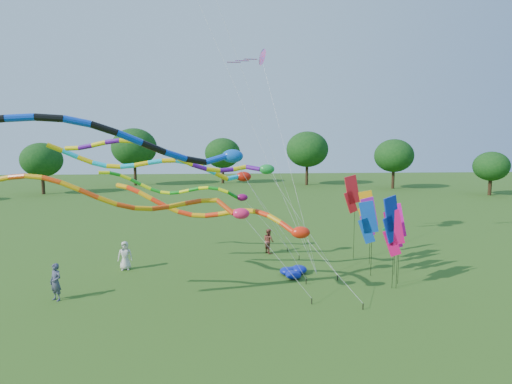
{
  "coord_description": "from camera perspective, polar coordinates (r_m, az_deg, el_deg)",
  "views": [
    {
      "loc": [
        -2.6,
        -18.8,
        7.75
      ],
      "look_at": [
        -0.82,
        5.25,
        4.8
      ],
      "focal_mm": 30.0,
      "sensor_mm": 36.0,
      "label": 1
    }
  ],
  "objects": [
    {
      "name": "tube_kite_orange",
      "position": [
        19.77,
        -13.76,
        -1.11
      ],
      "size": [
        13.84,
        1.2,
        6.86
      ],
      "rotation": [
        0.0,
        0.0,
        -0.02
      ],
      "color": "black",
      "rests_on": "ground"
    },
    {
      "name": "tube_kite_purple",
      "position": [
        22.28,
        -8.22,
        4.29
      ],
      "size": [
        14.01,
        1.31,
        8.38
      ],
      "rotation": [
        0.0,
        0.0,
        0.03
      ],
      "color": "black",
      "rests_on": "ground"
    },
    {
      "name": "delta_kite_high_c",
      "position": [
        29.25,
        0.68,
        17.55
      ],
      "size": [
        4.9,
        6.55,
        14.36
      ],
      "rotation": [
        0.0,
        0.0,
        0.31
      ],
      "color": "black",
      "rests_on": "ground"
    },
    {
      "name": "banner_pole_magenta_b",
      "position": [
        24.0,
        18.07,
        -4.37
      ],
      "size": [
        1.14,
        0.4,
        4.43
      ],
      "rotation": [
        0.0,
        0.0,
        -0.28
      ],
      "color": "black",
      "rests_on": "ground"
    },
    {
      "name": "ground",
      "position": [
        20.5,
        3.49,
        -15.25
      ],
      "size": [
        160.0,
        160.0,
        0.0
      ],
      "primitive_type": "plane",
      "color": "#265215",
      "rests_on": "ground"
    },
    {
      "name": "person_c",
      "position": [
        29.56,
        1.69,
        -6.53
      ],
      "size": [
        0.94,
        1.02,
        1.69
      ],
      "primitive_type": "imported",
      "rotation": [
        0.0,
        0.0,
        2.04
      ],
      "color": "brown",
      "rests_on": "ground"
    },
    {
      "name": "person_b",
      "position": [
        23.22,
        -25.15,
        -10.82
      ],
      "size": [
        0.8,
        0.72,
        1.83
      ],
      "primitive_type": "imported",
      "rotation": [
        0.0,
        0.0,
        -0.55
      ],
      "color": "#404159",
      "rests_on": "ground"
    },
    {
      "name": "banner_pole_blue_b",
      "position": [
        23.02,
        17.57,
        -3.53
      ],
      "size": [
        1.1,
        0.54,
        4.95
      ],
      "rotation": [
        0.0,
        0.0,
        0.41
      ],
      "color": "black",
      "rests_on": "ground"
    },
    {
      "name": "person_a",
      "position": [
        27.02,
        -17.07,
        -8.1
      ],
      "size": [
        0.9,
        0.64,
        1.73
      ],
      "primitive_type": "imported",
      "rotation": [
        0.0,
        0.0,
        0.12
      ],
      "color": "beige",
      "rests_on": "ground"
    },
    {
      "name": "banner_pole_orange",
      "position": [
        27.36,
        14.56,
        -2.36
      ],
      "size": [
        1.13,
        0.42,
        4.68
      ],
      "rotation": [
        0.0,
        0.0,
        -0.3
      ],
      "color": "black",
      "rests_on": "ground"
    },
    {
      "name": "tree_ring",
      "position": [
        26.56,
        3.8,
        1.61
      ],
      "size": [
        114.72,
        114.96,
        9.64
      ],
      "color": "#382314",
      "rests_on": "ground"
    },
    {
      "name": "banner_pole_blue_a",
      "position": [
        25.07,
        14.7,
        -3.92
      ],
      "size": [
        1.14,
        0.39,
        4.37
      ],
      "rotation": [
        0.0,
        0.0,
        -0.27
      ],
      "color": "black",
      "rests_on": "ground"
    },
    {
      "name": "blue_nylon_heap",
      "position": [
        24.93,
        5.72,
        -10.65
      ],
      "size": [
        1.52,
        1.6,
        0.51
      ],
      "color": "#0B1A97",
      "rests_on": "ground"
    },
    {
      "name": "tube_kite_green",
      "position": [
        28.83,
        -8.64,
        0.29
      ],
      "size": [
        12.25,
        1.02,
        6.29
      ],
      "rotation": [
        0.0,
        0.0,
        0.05
      ],
      "color": "black",
      "rests_on": "ground"
    },
    {
      "name": "tube_kite_blue",
      "position": [
        19.02,
        -18.43,
        6.61
      ],
      "size": [
        17.18,
        6.24,
        9.64
      ],
      "rotation": [
        0.0,
        0.0,
        0.37
      ],
      "color": "black",
      "rests_on": "ground"
    },
    {
      "name": "tube_kite_cyan",
      "position": [
        25.27,
        -10.37,
        3.16
      ],
      "size": [
        14.15,
        2.85,
        8.06
      ],
      "rotation": [
        0.0,
        0.0,
        0.22
      ],
      "color": "black",
      "rests_on": "ground"
    },
    {
      "name": "banner_pole_red",
      "position": [
        28.15,
        12.64,
        -0.32
      ],
      "size": [
        1.15,
        0.31,
        5.53
      ],
      "rotation": [
        0.0,
        0.0,
        0.2
      ],
      "color": "black",
      "rests_on": "ground"
    },
    {
      "name": "banner_pole_violet",
      "position": [
        26.64,
        14.79,
        -3.28
      ],
      "size": [
        1.16,
        0.14,
        4.37
      ],
      "rotation": [
        0.0,
        0.0,
        0.06
      ],
      "color": "black",
      "rests_on": "ground"
    },
    {
      "name": "banner_pole_magenta_a",
      "position": [
        23.3,
        17.84,
        -5.25
      ],
      "size": [
        1.16,
        0.26,
        4.21
      ],
      "rotation": [
        0.0,
        0.0,
        -0.16
      ],
      "color": "black",
      "rests_on": "ground"
    },
    {
      "name": "tube_kite_red",
      "position": [
        21.54,
        -3.38,
        -3.13
      ],
      "size": [
        11.9,
        4.94,
        5.95
      ],
      "rotation": [
        0.0,
        0.0,
        -0.43
      ],
      "color": "black",
      "rests_on": "ground"
    },
    {
      "name": "banner_pole_green",
      "position": [
        25.6,
        17.64,
        -4.75
      ],
      "size": [
        1.16,
        0.18,
        3.95
      ],
      "rotation": [
        0.0,
        0.0,
        0.08
      ],
      "color": "black",
      "rests_on": "ground"
    }
  ]
}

